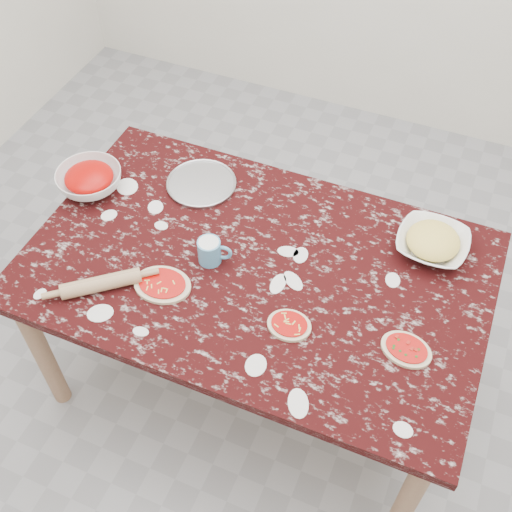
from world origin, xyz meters
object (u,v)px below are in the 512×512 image
at_px(pizza_tray, 201,184).
at_px(cheese_bowl, 432,244).
at_px(rolling_pin, 101,283).
at_px(worktable, 256,280).
at_px(flour_mug, 210,251).
at_px(sauce_bowl, 90,180).

distance_m(pizza_tray, cheese_bowl, 0.90).
height_order(pizza_tray, rolling_pin, rolling_pin).
xyz_separation_m(worktable, rolling_pin, (-0.44, -0.29, 0.11)).
distance_m(worktable, flour_mug, 0.21).
distance_m(pizza_tray, sauce_bowl, 0.43).
distance_m(sauce_bowl, rolling_pin, 0.51).
xyz_separation_m(worktable, cheese_bowl, (0.54, 0.31, 0.11)).
height_order(worktable, rolling_pin, rolling_pin).
bearing_deg(flour_mug, rolling_pin, -138.25).
bearing_deg(pizza_tray, rolling_pin, -98.35).
bearing_deg(sauce_bowl, flour_mug, -14.53).
distance_m(worktable, pizza_tray, 0.47).
bearing_deg(pizza_tray, flour_mug, -58.95).
height_order(cheese_bowl, rolling_pin, cheese_bowl).
bearing_deg(worktable, rolling_pin, -146.22).
relative_size(sauce_bowl, flour_mug, 2.09).
bearing_deg(rolling_pin, pizza_tray, 81.65).
relative_size(pizza_tray, cheese_bowl, 1.07).
bearing_deg(pizza_tray, cheese_bowl, 0.96).
relative_size(worktable, sauce_bowl, 6.39).
height_order(sauce_bowl, rolling_pin, sauce_bowl).
xyz_separation_m(cheese_bowl, rolling_pin, (-0.98, -0.60, -0.00)).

